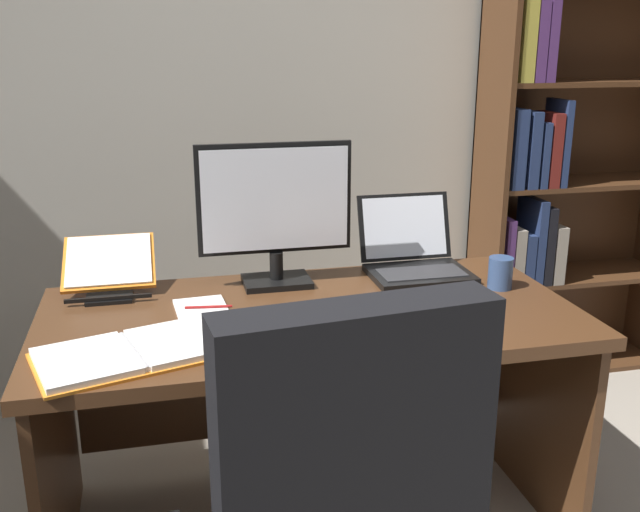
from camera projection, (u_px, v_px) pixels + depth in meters
The scene contains 12 objects.
wall_back at pixel (308, 75), 3.06m from camera, with size 5.67×0.12×2.73m, color beige.
desk at pixel (305, 361), 2.26m from camera, with size 1.59×0.78×0.74m.
bookshelf at pixel (560, 151), 3.18m from camera, with size 0.93×0.32×2.23m.
monitor at pixel (275, 214), 2.30m from camera, with size 0.50×0.16×0.47m.
laptop at pixel (414, 258), 2.47m from camera, with size 0.34×0.33×0.25m.
keyboard at pixel (303, 329), 1.97m from camera, with size 0.42×0.15×0.02m, color black.
computer_mouse at pixel (406, 317), 2.03m from camera, with size 0.06×0.10×0.04m, color black.
reading_stand_with_book at pixel (109, 267), 2.30m from camera, with size 0.29×0.30×0.15m.
open_binder at pixel (134, 352), 1.82m from camera, with size 0.54×0.40×0.02m.
notepad at pixel (202, 310), 2.12m from camera, with size 0.15×0.21×0.01m, color white.
pen at pixel (209, 307), 2.13m from camera, with size 0.01×0.01×0.14m, color maroon.
coffee_mug at pixel (500, 273), 2.31m from camera, with size 0.08×0.08×0.10m, color #334C7A.
Camera 1 is at (-0.66, -0.87, 1.52)m, focal length 40.20 mm.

